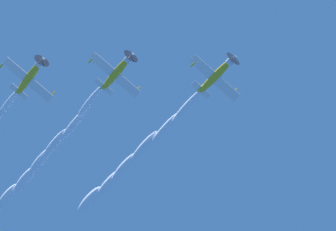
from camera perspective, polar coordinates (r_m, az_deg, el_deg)
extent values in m
ellipsoid|color=gold|center=(79.22, 5.60, 4.64)|extent=(7.74, 4.54, 2.14)
cylinder|color=white|center=(78.08, 7.40, 6.38)|extent=(1.51, 1.85, 1.61)
cone|color=white|center=(77.86, 7.79, 6.76)|extent=(1.01, 1.00, 0.79)
cylinder|color=#3F3F47|center=(77.91, 7.70, 6.67)|extent=(1.20, 3.16, 3.35)
cube|color=white|center=(79.15, 5.52, 4.44)|extent=(5.52, 9.46, 2.92)
ellipsoid|color=gold|center=(81.97, 7.94, 2.94)|extent=(1.10, 0.75, 0.44)
ellipsoid|color=gold|center=(76.53, 2.92, 6.03)|extent=(1.10, 0.75, 0.44)
cube|color=white|center=(80.48, 3.94, 3.04)|extent=(2.41, 3.58, 1.14)
cube|color=gold|center=(80.96, 3.82, 3.27)|extent=(1.29, 1.00, 1.40)
ellipsoid|color=#1E232D|center=(79.47, 5.70, 5.02)|extent=(1.99, 1.64, 1.10)
ellipsoid|color=gold|center=(80.90, -6.18, 4.95)|extent=(7.72, 4.54, 2.07)
cylinder|color=white|center=(79.32, -4.66, 6.71)|extent=(1.50, 1.81, 1.56)
cone|color=white|center=(79.00, -4.32, 7.09)|extent=(1.01, 0.99, 0.77)
cylinder|color=#3F3F47|center=(79.07, -4.40, 7.00)|extent=(1.17, 3.07, 3.25)
cube|color=white|center=(80.85, -6.28, 4.76)|extent=(5.56, 9.57, 2.45)
ellipsoid|color=gold|center=(82.73, -3.51, 3.21)|extent=(1.10, 0.74, 0.43)
ellipsoid|color=gold|center=(79.23, -9.18, 6.37)|extent=(1.10, 0.74, 0.43)
cube|color=white|center=(82.58, -7.58, 3.36)|extent=(2.42, 3.62, 0.97)
cube|color=gold|center=(83.10, -7.61, 3.57)|extent=(1.27, 0.95, 1.41)
ellipsoid|color=#1E232D|center=(81.14, -6.05, 5.32)|extent=(1.98, 1.62, 1.07)
ellipsoid|color=gold|center=(84.87, -16.12, 4.26)|extent=(7.76, 4.60, 1.79)
cylinder|color=white|center=(83.04, -14.89, 5.99)|extent=(1.55, 1.82, 1.54)
cone|color=white|center=(82.66, -14.61, 6.37)|extent=(1.03, 0.99, 0.75)
cylinder|color=#3F3F47|center=(82.75, -14.68, 6.28)|extent=(1.29, 3.07, 3.30)
cube|color=white|center=(84.83, -16.21, 4.07)|extent=(5.55, 9.54, 2.59)
ellipsoid|color=gold|center=(86.14, -13.38, 2.65)|extent=(1.11, 0.75, 0.39)
ellipsoid|color=gold|center=(83.79, -19.13, 5.53)|extent=(1.11, 0.75, 0.39)
cube|color=white|center=(86.77, -17.25, 2.70)|extent=(2.42, 3.61, 1.00)
cube|color=gold|center=(87.29, -17.24, 2.90)|extent=(1.33, 0.96, 1.36)
ellipsoid|color=#1E232D|center=(85.09, -15.98, 4.62)|extent=(2.01, 1.63, 1.01)
ellipsoid|color=white|center=(81.97, 2.23, 1.11)|extent=(7.39, 4.21, 1.73)
ellipsoid|color=white|center=(84.42, -0.26, -1.45)|extent=(7.48, 4.38, 1.91)
ellipsoid|color=white|center=(87.22, -2.78, -3.60)|extent=(7.57, 4.56, 2.10)
ellipsoid|color=white|center=(90.44, -5.16, -6.05)|extent=(7.66, 4.74, 2.29)
ellipsoid|color=white|center=(93.66, -6.92, -7.92)|extent=(7.75, 4.91, 2.47)
ellipsoid|color=white|center=(97.02, -9.22, -9.82)|extent=(7.84, 5.09, 2.66)
ellipsoid|color=white|center=(84.39, -9.11, 1.75)|extent=(7.39, 4.21, 1.73)
ellipsoid|color=white|center=(87.70, -11.02, -1.01)|extent=(7.48, 4.38, 1.91)
ellipsoid|color=white|center=(90.97, -13.23, -3.27)|extent=(7.57, 4.56, 2.10)
ellipsoid|color=white|center=(94.56, -14.86, -5.24)|extent=(7.66, 4.74, 2.29)
ellipsoid|color=white|center=(98.04, -16.51, -7.24)|extent=(7.75, 4.91, 2.47)
ellipsoid|color=white|center=(102.88, -18.41, -9.11)|extent=(7.84, 5.09, 2.66)
ellipsoid|color=white|center=(89.25, -18.52, 1.09)|extent=(7.39, 4.21, 1.73)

